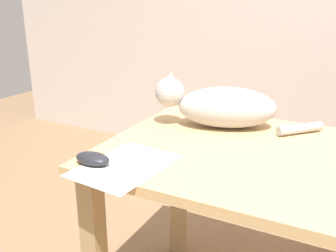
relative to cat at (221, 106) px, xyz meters
The scene contains 3 objects.
cat is the anchor object (origin of this frame).
computer_mouse 0.54m from the cat, 112.73° to the right, with size 0.11×0.06×0.04m, color #232328.
paper_sheet 0.48m from the cat, 104.45° to the right, with size 0.21×0.30×0.00m, color white.
Camera 1 is at (-0.09, -1.09, 1.16)m, focal length 40.19 mm.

